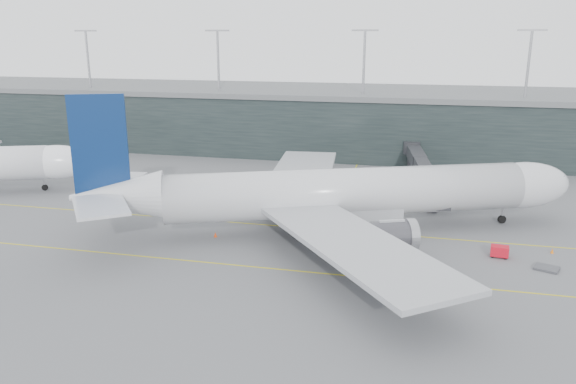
# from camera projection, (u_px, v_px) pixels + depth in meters

# --- Properties ---
(ground) EXTENTS (320.00, 320.00, 0.00)m
(ground) POSITION_uv_depth(u_px,v_px,m) (297.00, 219.00, 89.36)
(ground) COLOR #5D5D62
(ground) RESTS_ON ground
(taxiline_a) EXTENTS (160.00, 0.25, 0.02)m
(taxiline_a) POSITION_uv_depth(u_px,v_px,m) (292.00, 227.00, 85.61)
(taxiline_a) COLOR gold
(taxiline_a) RESTS_ON ground
(taxiline_b) EXTENTS (160.00, 0.25, 0.02)m
(taxiline_b) POSITION_uv_depth(u_px,v_px,m) (264.00, 268.00, 70.62)
(taxiline_b) COLOR gold
(taxiline_b) RESTS_ON ground
(taxiline_lead_main) EXTENTS (0.25, 60.00, 0.02)m
(taxiline_lead_main) POSITION_uv_depth(u_px,v_px,m) (345.00, 188.00, 107.02)
(taxiline_lead_main) COLOR gold
(taxiline_lead_main) RESTS_ON ground
(terminal) EXTENTS (240.00, 36.00, 29.00)m
(terminal) POSITION_uv_depth(u_px,v_px,m) (346.00, 119.00, 141.66)
(terminal) COLOR black
(terminal) RESTS_ON ground
(main_aircraft) EXTENTS (71.42, 66.00, 20.85)m
(main_aircraft) POSITION_uv_depth(u_px,v_px,m) (342.00, 194.00, 82.13)
(main_aircraft) COLOR silver
(main_aircraft) RESTS_ON ground
(jet_bridge) EXTENTS (7.68, 43.64, 5.87)m
(jet_bridge) POSITION_uv_depth(u_px,v_px,m) (426.00, 168.00, 104.35)
(jet_bridge) COLOR #26272B
(jet_bridge) RESTS_ON ground
(gse_cart) EXTENTS (2.42, 1.70, 1.54)m
(gse_cart) POSITION_uv_depth(u_px,v_px,m) (500.00, 251.00, 73.78)
(gse_cart) COLOR red
(gse_cart) RESTS_ON ground
(baggage_dolly) EXTENTS (3.43, 3.11, 0.28)m
(baggage_dolly) POSITION_uv_depth(u_px,v_px,m) (547.00, 268.00, 70.11)
(baggage_dolly) COLOR #3E3F44
(baggage_dolly) RESTS_ON ground
(uld_a) EXTENTS (2.30, 1.90, 1.98)m
(uld_a) POSITION_uv_depth(u_px,v_px,m) (284.00, 192.00, 100.53)
(uld_a) COLOR #3F3E44
(uld_a) RESTS_ON ground
(uld_b) EXTENTS (2.28, 1.86, 2.03)m
(uld_b) POSITION_uv_depth(u_px,v_px,m) (292.00, 193.00, 99.68)
(uld_b) COLOR #3F3E44
(uld_b) RESTS_ON ground
(uld_c) EXTENTS (2.18, 1.92, 1.68)m
(uld_c) POSITION_uv_depth(u_px,v_px,m) (318.00, 197.00, 98.13)
(uld_c) COLOR #3F3E44
(uld_c) RESTS_ON ground
(cone_nose) EXTENTS (0.44, 0.44, 0.69)m
(cone_nose) POSITION_uv_depth(u_px,v_px,m) (552.00, 251.00, 75.22)
(cone_nose) COLOR orange
(cone_nose) RESTS_ON ground
(cone_wing_stbd) EXTENTS (0.42, 0.42, 0.66)m
(cone_wing_stbd) POSITION_uv_depth(u_px,v_px,m) (349.00, 273.00, 68.27)
(cone_wing_stbd) COLOR #FB450D
(cone_wing_stbd) RESTS_ON ground
(cone_wing_port) EXTENTS (0.41, 0.41, 0.66)m
(cone_wing_port) POSITION_uv_depth(u_px,v_px,m) (361.00, 203.00, 96.82)
(cone_wing_port) COLOR orange
(cone_wing_port) RESTS_ON ground
(cone_tail) EXTENTS (0.46, 0.46, 0.74)m
(cone_tail) POSITION_uv_depth(u_px,v_px,m) (215.00, 235.00, 81.28)
(cone_tail) COLOR #FA460D
(cone_tail) RESTS_ON ground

